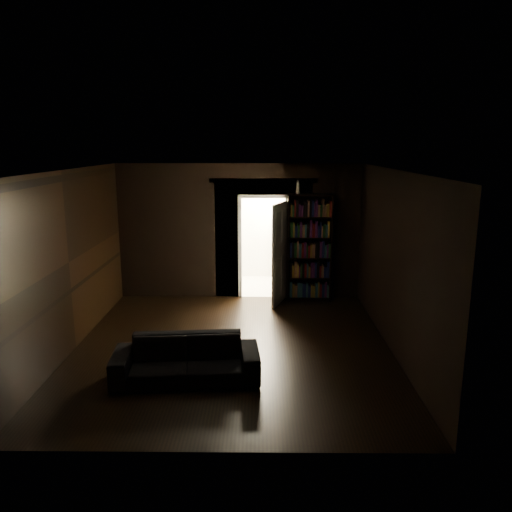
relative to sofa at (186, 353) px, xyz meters
The scene contains 9 objects.
ground 1.27m from the sofa, 61.98° to the left, with size 5.50×5.50×0.00m, color black.
room_walls 2.56m from the sofa, 75.39° to the left, with size 5.02×5.61×2.84m.
kitchen_alcove 5.12m from the sofa, 77.81° to the left, with size 2.20×1.80×2.60m.
sofa is the anchor object (origin of this frame).
bookshelf 4.23m from the sofa, 61.25° to the left, with size 0.90×0.32×2.20m, color black.
refrigerator 5.38m from the sofa, 71.89° to the left, with size 0.74×0.68×1.65m, color silver.
door 3.72m from the sofa, 67.69° to the left, with size 0.85×0.05×2.05m, color white.
figurine 4.56m from the sofa, 64.75° to the left, with size 0.09×0.09×0.27m, color silver.
bottles 5.46m from the sofa, 71.20° to the left, with size 0.59×0.07×0.24m, color black.
Camera 1 is at (0.45, -7.42, 3.17)m, focal length 35.00 mm.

